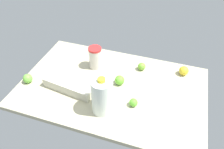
{
  "coord_description": "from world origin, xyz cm",
  "views": [
    {
      "loc": [
        -32.51,
        97.85,
        103.31
      ],
      "look_at": [
        0.0,
        0.0,
        13.0
      ],
      "focal_mm": 35.0,
      "sensor_mm": 36.0,
      "label": 1
    }
  ],
  "objects_px": {
    "tumbler_cup": "(95,57)",
    "lime_beside_bowl": "(28,78)",
    "egg_carton": "(69,85)",
    "milk_jug": "(102,96)",
    "lemon_by_jug": "(184,71)",
    "lime_far_back": "(142,66)",
    "lime_near_front": "(120,80)",
    "lime_loose": "(133,103)"
  },
  "relations": [
    {
      "from": "tumbler_cup",
      "to": "lime_beside_bowl",
      "type": "height_order",
      "value": "tumbler_cup"
    },
    {
      "from": "egg_carton",
      "to": "tumbler_cup",
      "type": "bearing_deg",
      "value": -97.69
    },
    {
      "from": "milk_jug",
      "to": "lemon_by_jug",
      "type": "bearing_deg",
      "value": -131.71
    },
    {
      "from": "milk_jug",
      "to": "tumbler_cup",
      "type": "xyz_separation_m",
      "value": [
        0.19,
        -0.36,
        -0.03
      ]
    },
    {
      "from": "lime_beside_bowl",
      "to": "lime_far_back",
      "type": "height_order",
      "value": "lime_beside_bowl"
    },
    {
      "from": "milk_jug",
      "to": "lime_near_front",
      "type": "distance_m",
      "value": 0.26
    },
    {
      "from": "lemon_by_jug",
      "to": "lime_loose",
      "type": "height_order",
      "value": "lemon_by_jug"
    },
    {
      "from": "tumbler_cup",
      "to": "lime_far_back",
      "type": "height_order",
      "value": "tumbler_cup"
    },
    {
      "from": "lime_far_back",
      "to": "lemon_by_jug",
      "type": "bearing_deg",
      "value": -172.02
    },
    {
      "from": "milk_jug",
      "to": "lime_loose",
      "type": "relative_size",
      "value": 4.9
    },
    {
      "from": "egg_carton",
      "to": "lemon_by_jug",
      "type": "xyz_separation_m",
      "value": [
        -0.68,
        -0.38,
        -0.0
      ]
    },
    {
      "from": "tumbler_cup",
      "to": "lime_loose",
      "type": "xyz_separation_m",
      "value": [
        -0.35,
        0.28,
        -0.06
      ]
    },
    {
      "from": "egg_carton",
      "to": "lime_near_front",
      "type": "bearing_deg",
      "value": -145.41
    },
    {
      "from": "tumbler_cup",
      "to": "egg_carton",
      "type": "bearing_deg",
      "value": 74.8
    },
    {
      "from": "lime_near_front",
      "to": "lime_far_back",
      "type": "bearing_deg",
      "value": -118.91
    },
    {
      "from": "milk_jug",
      "to": "egg_carton",
      "type": "xyz_separation_m",
      "value": [
        0.26,
        -0.09,
        -0.08
      ]
    },
    {
      "from": "tumbler_cup",
      "to": "lime_loose",
      "type": "relative_size",
      "value": 3.19
    },
    {
      "from": "milk_jug",
      "to": "lime_far_back",
      "type": "xyz_separation_m",
      "value": [
        -0.14,
        -0.43,
        -0.09
      ]
    },
    {
      "from": "lemon_by_jug",
      "to": "lime_far_back",
      "type": "relative_size",
      "value": 1.17
    },
    {
      "from": "milk_jug",
      "to": "lime_loose",
      "type": "xyz_separation_m",
      "value": [
        -0.16,
        -0.09,
        -0.09
      ]
    },
    {
      "from": "egg_carton",
      "to": "lime_beside_bowl",
      "type": "height_order",
      "value": "egg_carton"
    },
    {
      "from": "egg_carton",
      "to": "lemon_by_jug",
      "type": "height_order",
      "value": "same"
    },
    {
      "from": "egg_carton",
      "to": "lime_far_back",
      "type": "xyz_separation_m",
      "value": [
        -0.4,
        -0.34,
        -0.0
      ]
    },
    {
      "from": "lemon_by_jug",
      "to": "lime_beside_bowl",
      "type": "height_order",
      "value": "lemon_by_jug"
    },
    {
      "from": "egg_carton",
      "to": "lime_loose",
      "type": "height_order",
      "value": "egg_carton"
    },
    {
      "from": "lime_beside_bowl",
      "to": "lime_far_back",
      "type": "relative_size",
      "value": 1.14
    },
    {
      "from": "lime_beside_bowl",
      "to": "tumbler_cup",
      "type": "bearing_deg",
      "value": -140.95
    },
    {
      "from": "lime_far_back",
      "to": "lime_loose",
      "type": "relative_size",
      "value": 1.08
    },
    {
      "from": "lime_beside_bowl",
      "to": "lemon_by_jug",
      "type": "bearing_deg",
      "value": -157.36
    },
    {
      "from": "lime_far_back",
      "to": "lime_loose",
      "type": "bearing_deg",
      "value": 94.55
    },
    {
      "from": "milk_jug",
      "to": "tumbler_cup",
      "type": "distance_m",
      "value": 0.41
    },
    {
      "from": "lime_beside_bowl",
      "to": "lime_near_front",
      "type": "xyz_separation_m",
      "value": [
        -0.58,
        -0.18,
        0.0
      ]
    },
    {
      "from": "lime_far_back",
      "to": "tumbler_cup",
      "type": "bearing_deg",
      "value": 12.2
    },
    {
      "from": "tumbler_cup",
      "to": "egg_carton",
      "type": "relative_size",
      "value": 0.47
    },
    {
      "from": "milk_jug",
      "to": "lime_far_back",
      "type": "distance_m",
      "value": 0.46
    },
    {
      "from": "egg_carton",
      "to": "lime_loose",
      "type": "bearing_deg",
      "value": -173.35
    },
    {
      "from": "lime_loose",
      "to": "milk_jug",
      "type": "bearing_deg",
      "value": 28.22
    },
    {
      "from": "lime_beside_bowl",
      "to": "lime_loose",
      "type": "bearing_deg",
      "value": -178.33
    },
    {
      "from": "egg_carton",
      "to": "lemon_by_jug",
      "type": "relative_size",
      "value": 5.3
    },
    {
      "from": "lemon_by_jug",
      "to": "lime_loose",
      "type": "distance_m",
      "value": 0.47
    },
    {
      "from": "milk_jug",
      "to": "lime_loose",
      "type": "bearing_deg",
      "value": -151.78
    },
    {
      "from": "lime_loose",
      "to": "lime_near_front",
      "type": "relative_size",
      "value": 0.8
    }
  ]
}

